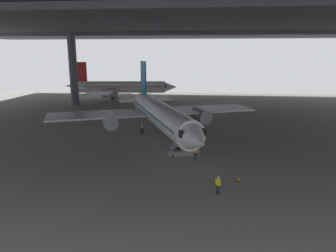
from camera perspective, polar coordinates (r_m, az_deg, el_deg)
name	(u,v)px	position (r m, az deg, el deg)	size (l,w,h in m)	color
ground_plane	(165,142)	(42.12, -0.64, -2.86)	(110.00, 110.00, 0.00)	gray
hangar_structure	(173,21)	(54.49, 0.98, 18.65)	(121.00, 99.00, 17.51)	#4C4F54
airplane_main	(160,114)	(44.34, -1.51, 2.25)	(31.13, 31.21, 10.37)	white
boarding_stairs	(183,149)	(36.64, 2.85, -4.17)	(4.21, 2.79, 4.43)	slate
crew_worker_near_nose	(218,184)	(26.79, 9.16, -10.44)	(0.45, 0.39, 1.65)	#232838
crew_worker_by_stairs	(195,152)	(34.66, 5.00, -4.70)	(0.48, 0.37, 1.75)	#232838
airplane_distant	(120,87)	(83.37, -8.84, 7.06)	(29.55, 28.66, 9.55)	white
traffic_cone_orange	(239,178)	(30.05, 12.82, -9.28)	(0.36, 0.36, 0.60)	black
baggage_tug	(192,119)	(54.15, 4.36, 1.26)	(1.38, 2.26, 0.90)	yellow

